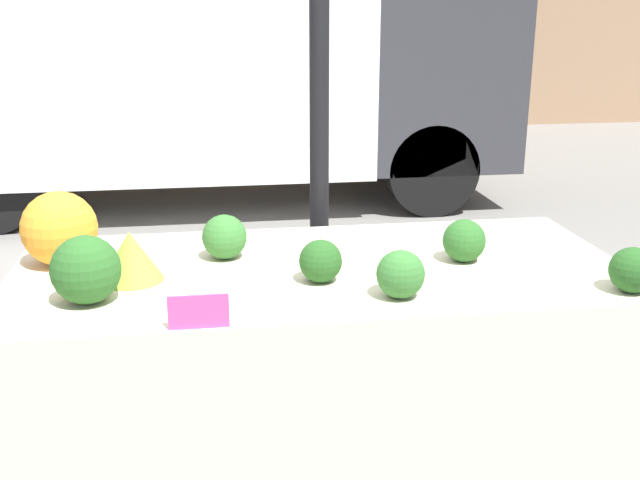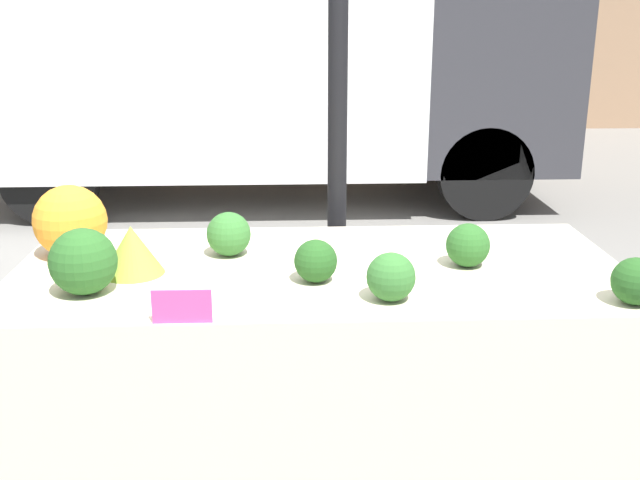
% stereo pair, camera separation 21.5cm
% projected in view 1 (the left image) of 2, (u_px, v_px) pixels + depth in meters
% --- Properties ---
extents(tent_pole, '(0.07, 0.07, 2.74)m').
position_uv_depth(tent_pole, '(319.00, 87.00, 2.64)').
color(tent_pole, black).
rests_on(tent_pole, ground_plane).
extents(parked_truck, '(5.02, 1.96, 2.63)m').
position_uv_depth(parked_truck, '(186.00, 37.00, 6.25)').
color(parked_truck, white).
rests_on(parked_truck, ground_plane).
extents(market_table, '(1.77, 0.82, 0.91)m').
position_uv_depth(market_table, '(324.00, 315.00, 2.15)').
color(market_table, beige).
rests_on(market_table, ground_plane).
extents(orange_cauliflower, '(0.22, 0.22, 0.22)m').
position_uv_depth(orange_cauliflower, '(59.00, 229.00, 2.16)').
color(orange_cauliflower, orange).
rests_on(orange_cauliflower, market_table).
extents(romanesco_head, '(0.17, 0.17, 0.14)m').
position_uv_depth(romanesco_head, '(131.00, 256.00, 2.05)').
color(romanesco_head, '#93B238').
rests_on(romanesco_head, market_table).
extents(broccoli_head_0, '(0.12, 0.12, 0.12)m').
position_uv_depth(broccoli_head_0, '(633.00, 270.00, 1.96)').
color(broccoli_head_0, '#23511E').
rests_on(broccoli_head_0, market_table).
extents(broccoli_head_1, '(0.18, 0.18, 0.18)m').
position_uv_depth(broccoli_head_1, '(86.00, 270.00, 1.88)').
color(broccoli_head_1, '#285B23').
rests_on(broccoli_head_1, market_table).
extents(broccoli_head_2, '(0.12, 0.12, 0.12)m').
position_uv_depth(broccoli_head_2, '(321.00, 261.00, 2.04)').
color(broccoli_head_2, '#23511E').
rests_on(broccoli_head_2, market_table).
extents(broccoli_head_3, '(0.13, 0.13, 0.13)m').
position_uv_depth(broccoli_head_3, '(224.00, 237.00, 2.23)').
color(broccoli_head_3, '#336B2D').
rests_on(broccoli_head_3, market_table).
extents(broccoli_head_4, '(0.13, 0.13, 0.13)m').
position_uv_depth(broccoli_head_4, '(464.00, 241.00, 2.20)').
color(broccoli_head_4, '#285B23').
rests_on(broccoli_head_4, market_table).
extents(broccoli_head_5, '(0.13, 0.13, 0.13)m').
position_uv_depth(broccoli_head_5, '(401.00, 274.00, 1.93)').
color(broccoli_head_5, '#336B2D').
rests_on(broccoli_head_5, market_table).
extents(price_sign, '(0.14, 0.01, 0.08)m').
position_uv_depth(price_sign, '(199.00, 312.00, 1.74)').
color(price_sign, '#EF4793').
rests_on(price_sign, market_table).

